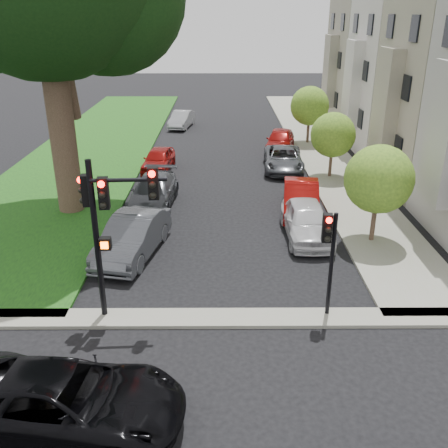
{
  "coord_description": "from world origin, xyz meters",
  "views": [
    {
      "loc": [
        -0.08,
        -11.23,
        8.94
      ],
      "look_at": [
        0.0,
        5.0,
        2.0
      ],
      "focal_mm": 40.0,
      "sensor_mm": 36.0,
      "label": 1
    }
  ],
  "objects_px": {
    "car_parked_0": "(307,220)",
    "car_parked_2": "(283,159)",
    "traffic_signal_main": "(108,213)",
    "traffic_signal_secondary": "(329,246)",
    "car_parked_9": "(182,119)",
    "car_parked_6": "(153,192)",
    "car_cross_near": "(64,401)",
    "small_tree_c": "(310,106)",
    "car_parked_5": "(133,237)",
    "car_parked_7": "(158,159)",
    "car_parked_1": "(301,198)",
    "car_parked_3": "(280,140)",
    "small_tree_b": "(333,135)",
    "small_tree_a": "(379,179)"
  },
  "relations": [
    {
      "from": "traffic_signal_main",
      "to": "car_parked_6",
      "type": "bearing_deg",
      "value": 90.4
    },
    {
      "from": "car_parked_9",
      "to": "small_tree_c",
      "type": "bearing_deg",
      "value": -20.44
    },
    {
      "from": "car_parked_1",
      "to": "car_parked_7",
      "type": "bearing_deg",
      "value": 143.98
    },
    {
      "from": "small_tree_b",
      "to": "car_parked_5",
      "type": "xyz_separation_m",
      "value": [
        -9.78,
        -9.96,
        -1.72
      ]
    },
    {
      "from": "car_parked_2",
      "to": "car_parked_5",
      "type": "bearing_deg",
      "value": -118.51
    },
    {
      "from": "small_tree_c",
      "to": "traffic_signal_secondary",
      "type": "relative_size",
      "value": 1.17
    },
    {
      "from": "traffic_signal_main",
      "to": "car_parked_9",
      "type": "distance_m",
      "value": 28.16
    },
    {
      "from": "small_tree_c",
      "to": "car_parked_9",
      "type": "xyz_separation_m",
      "value": [
        -9.6,
        5.61,
        -2.07
      ]
    },
    {
      "from": "car_parked_0",
      "to": "car_parked_2",
      "type": "height_order",
      "value": "car_parked_0"
    },
    {
      "from": "small_tree_c",
      "to": "car_cross_near",
      "type": "height_order",
      "value": "small_tree_c"
    },
    {
      "from": "car_parked_1",
      "to": "car_parked_7",
      "type": "height_order",
      "value": "car_parked_1"
    },
    {
      "from": "car_parked_7",
      "to": "car_parked_9",
      "type": "xyz_separation_m",
      "value": [
        0.5,
        12.17,
        -0.01
      ]
    },
    {
      "from": "traffic_signal_secondary",
      "to": "car_parked_6",
      "type": "distance_m",
      "value": 12.0
    },
    {
      "from": "small_tree_b",
      "to": "car_parked_3",
      "type": "xyz_separation_m",
      "value": [
        -2.24,
        6.11,
        -1.77
      ]
    },
    {
      "from": "small_tree_a",
      "to": "car_parked_0",
      "type": "distance_m",
      "value": 3.37
    },
    {
      "from": "car_cross_near",
      "to": "car_parked_6",
      "type": "bearing_deg",
      "value": 5.16
    },
    {
      "from": "car_cross_near",
      "to": "traffic_signal_secondary",
      "type": "bearing_deg",
      "value": -50.17
    },
    {
      "from": "small_tree_c",
      "to": "car_parked_5",
      "type": "xyz_separation_m",
      "value": [
        -9.78,
        -18.08,
        -1.94
      ]
    },
    {
      "from": "small_tree_b",
      "to": "car_cross_near",
      "type": "distance_m",
      "value": 21.39
    },
    {
      "from": "traffic_signal_secondary",
      "to": "car_parked_0",
      "type": "height_order",
      "value": "traffic_signal_secondary"
    },
    {
      "from": "car_cross_near",
      "to": "car_parked_6",
      "type": "distance_m",
      "value": 14.43
    },
    {
      "from": "car_parked_0",
      "to": "car_parked_1",
      "type": "bearing_deg",
      "value": 85.78
    },
    {
      "from": "car_parked_9",
      "to": "car_parked_2",
      "type": "bearing_deg",
      "value": -49.84
    },
    {
      "from": "car_cross_near",
      "to": "car_parked_2",
      "type": "distance_m",
      "value": 21.79
    },
    {
      "from": "traffic_signal_main",
      "to": "car_parked_7",
      "type": "bearing_deg",
      "value": 91.85
    },
    {
      "from": "car_parked_7",
      "to": "small_tree_c",
      "type": "bearing_deg",
      "value": 38.48
    },
    {
      "from": "car_parked_9",
      "to": "car_parked_0",
      "type": "bearing_deg",
      "value": -62.69
    },
    {
      "from": "small_tree_a",
      "to": "car_parked_2",
      "type": "xyz_separation_m",
      "value": [
        -2.52,
        10.41,
        -2.08
      ]
    },
    {
      "from": "small_tree_a",
      "to": "car_parked_3",
      "type": "xyz_separation_m",
      "value": [
        -2.24,
        14.89,
        -2.01
      ]
    },
    {
      "from": "small_tree_a",
      "to": "small_tree_c",
      "type": "height_order",
      "value": "small_tree_a"
    },
    {
      "from": "small_tree_a",
      "to": "car_parked_1",
      "type": "xyz_separation_m",
      "value": [
        -2.52,
        3.27,
        -2.0
      ]
    },
    {
      "from": "car_parked_9",
      "to": "traffic_signal_secondary",
      "type": "bearing_deg",
      "value": -67.05
    },
    {
      "from": "small_tree_a",
      "to": "car_parked_1",
      "type": "bearing_deg",
      "value": 127.59
    },
    {
      "from": "small_tree_c",
      "to": "car_parked_9",
      "type": "bearing_deg",
      "value": 149.73
    },
    {
      "from": "car_parked_2",
      "to": "traffic_signal_secondary",
      "type": "bearing_deg",
      "value": -88.37
    },
    {
      "from": "car_parked_0",
      "to": "car_parked_3",
      "type": "bearing_deg",
      "value": 87.37
    },
    {
      "from": "traffic_signal_secondary",
      "to": "car_parked_9",
      "type": "distance_m",
      "value": 28.86
    },
    {
      "from": "car_parked_0",
      "to": "car_parked_5",
      "type": "distance_m",
      "value": 7.3
    },
    {
      "from": "car_parked_3",
      "to": "car_parked_9",
      "type": "height_order",
      "value": "car_parked_3"
    },
    {
      "from": "car_parked_3",
      "to": "car_parked_2",
      "type": "bearing_deg",
      "value": -81.8
    },
    {
      "from": "traffic_signal_main",
      "to": "traffic_signal_secondary",
      "type": "distance_m",
      "value": 6.62
    },
    {
      "from": "small_tree_a",
      "to": "car_parked_7",
      "type": "relative_size",
      "value": 1.04
    },
    {
      "from": "traffic_signal_main",
      "to": "car_parked_7",
      "type": "distance_m",
      "value": 16.11
    },
    {
      "from": "car_parked_6",
      "to": "car_parked_7",
      "type": "relative_size",
      "value": 1.25
    },
    {
      "from": "car_cross_near",
      "to": "car_parked_5",
      "type": "relative_size",
      "value": 1.13
    },
    {
      "from": "small_tree_a",
      "to": "car_parked_9",
      "type": "distance_m",
      "value": 24.56
    },
    {
      "from": "car_parked_0",
      "to": "small_tree_b",
      "type": "bearing_deg",
      "value": 71.18
    },
    {
      "from": "car_parked_0",
      "to": "car_parked_1",
      "type": "height_order",
      "value": "car_parked_0"
    },
    {
      "from": "car_parked_9",
      "to": "traffic_signal_main",
      "type": "bearing_deg",
      "value": -80.15
    },
    {
      "from": "small_tree_c",
      "to": "car_parked_7",
      "type": "relative_size",
      "value": 1.04
    }
  ]
}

